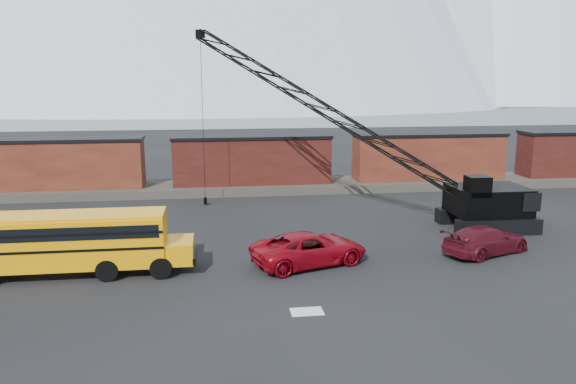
{
  "coord_description": "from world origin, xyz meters",
  "views": [
    {
      "loc": [
        -3.29,
        -26.24,
        9.99
      ],
      "look_at": [
        1.13,
        6.85,
        3.0
      ],
      "focal_mm": 35.0,
      "sensor_mm": 36.0,
      "label": 1
    }
  ],
  "objects_px": {
    "crawler_crane": "(325,110)",
    "red_pickup": "(310,248)",
    "maroon_suv": "(486,240)",
    "school_bus": "(71,241)"
  },
  "relations": [
    {
      "from": "maroon_suv",
      "to": "crawler_crane",
      "type": "relative_size",
      "value": 0.25
    },
    {
      "from": "school_bus",
      "to": "red_pickup",
      "type": "bearing_deg",
      "value": 0.24
    },
    {
      "from": "maroon_suv",
      "to": "school_bus",
      "type": "bearing_deg",
      "value": 68.57
    },
    {
      "from": "red_pickup",
      "to": "crawler_crane",
      "type": "distance_m",
      "value": 12.57
    },
    {
      "from": "crawler_crane",
      "to": "red_pickup",
      "type": "bearing_deg",
      "value": -105.09
    },
    {
      "from": "maroon_suv",
      "to": "crawler_crane",
      "type": "xyz_separation_m",
      "value": [
        -7.49,
        9.77,
        6.82
      ]
    },
    {
      "from": "red_pickup",
      "to": "crawler_crane",
      "type": "height_order",
      "value": "crawler_crane"
    },
    {
      "from": "maroon_suv",
      "to": "red_pickup",
      "type": "bearing_deg",
      "value": 69.89
    },
    {
      "from": "school_bus",
      "to": "red_pickup",
      "type": "distance_m",
      "value": 12.21
    },
    {
      "from": "red_pickup",
      "to": "crawler_crane",
      "type": "xyz_separation_m",
      "value": [
        2.76,
        10.25,
        6.74
      ]
    }
  ]
}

